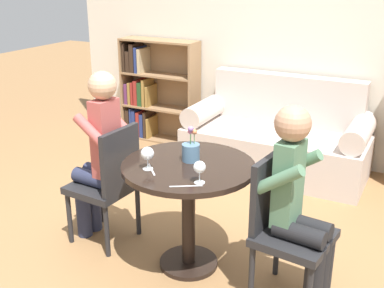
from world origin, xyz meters
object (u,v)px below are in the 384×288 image
Objects in this scene: bookshelf_left at (152,92)px; wine_glass_right at (200,168)px; chair_left at (110,180)px; chair_right at (283,224)px; person_left at (99,155)px; couch at (277,140)px; wine_glass_left at (147,154)px; person_right at (299,204)px; flower_vase at (191,151)px.

bookshelf_left is 8.64× the size of wine_glass_right.
chair_right is at bearing 92.63° from chair_left.
person_left reaches higher than chair_right.
person_left is at bearing -92.64° from chair_left.
person_left is at bearing -111.66° from couch.
bookshelf_left reaches higher than wine_glass_right.
wine_glass_left is (-0.19, -2.06, 0.54)m from couch.
bookshelf_left is 0.96× the size of person_right.
person_left reaches higher than person_right.
flower_vase is (0.17, 0.25, -0.03)m from wine_glass_left.
chair_right is at bearing 85.59° from person_right.
couch reaches higher than chair_right.
chair_right is at bearing 11.62° from wine_glass_left.
chair_right is 1.40m from person_left.
bookshelf_left is at bearing 127.64° from flower_vase.
chair_left is 0.94m from wine_glass_right.
wine_glass_left is (-0.92, -0.15, 0.19)m from person_right.
bookshelf_left is 2.99m from wine_glass_right.
chair_left is (0.97, -2.13, -0.06)m from bookshelf_left.
bookshelf_left is 8.07× the size of wine_glass_left.
bookshelf_left is 5.01× the size of flower_vase.
chair_left is 1.30m from chair_right.
wine_glass_right is (0.19, -2.10, 0.53)m from couch.
person_right is (1.47, -0.06, -0.01)m from person_left.
flower_vase reaches higher than chair_right.
flower_vase is at bearing 55.30° from wine_glass_left.
chair_right is 0.61m from wine_glass_right.
chair_right is 0.74m from flower_vase.
bookshelf_left reaches higher than chair_left.
bookshelf_left reaches higher than wine_glass_left.
couch reaches higher than wine_glass_left.
person_right is at bearing -7.15° from flower_vase.
wine_glass_left is (1.43, -2.33, 0.30)m from bookshelf_left.
person_right reaches higher than bookshelf_left.
flower_vase is (0.63, 0.05, 0.32)m from chair_left.
chair_left is at bearing 87.36° from person_left.
chair_left is 0.70× the size of person_left.
flower_vase is (-0.75, 0.09, 0.16)m from person_right.
couch is 2.03m from person_left.
flower_vase reaches higher than chair_left.
chair_right is at bearing 92.29° from person_left.
couch reaches higher than wine_glass_right.
person_right reaches higher than chair_right.
person_left is 9.43× the size of wine_glass_right.
chair_left is 1.00× the size of chair_right.
wine_glass_right is at bearing -84.81° from couch.
person_left reaches higher than wine_glass_right.
wine_glass_left is (0.46, -0.20, 0.35)m from chair_left.
person_right is 0.77m from flower_vase.
wine_glass_left is at bearing -95.14° from couch.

